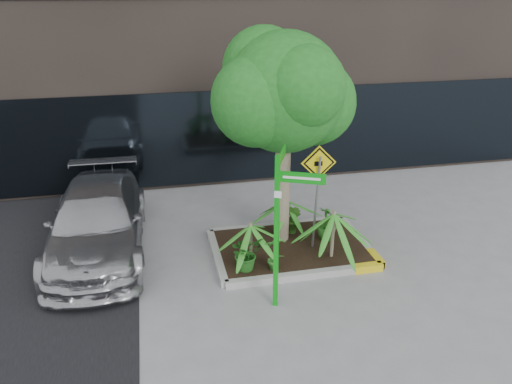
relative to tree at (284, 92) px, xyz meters
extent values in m
plane|color=gray|center=(-0.09, -0.67, -3.37)|extent=(80.00, 80.00, 0.00)
cube|color=#9E9E99|center=(0.11, 0.73, -3.30)|extent=(3.20, 0.15, 0.15)
cube|color=#9E9E99|center=(0.11, -1.47, -3.30)|extent=(3.20, 0.15, 0.15)
cube|color=#9E9E99|center=(-1.49, -0.37, -3.30)|extent=(0.15, 2.20, 0.15)
cube|color=#9E9E99|center=(1.71, -0.37, -3.30)|extent=(0.15, 2.20, 0.15)
cube|color=yellow|center=(1.41, -1.47, -3.30)|extent=(0.60, 0.17, 0.15)
cube|color=black|center=(0.11, -0.37, -3.25)|extent=(3.05, 2.05, 0.06)
cylinder|color=gray|center=(0.00, -0.02, -1.88)|extent=(0.32, 0.32, 2.98)
cylinder|color=gray|center=(0.10, -0.02, -0.79)|extent=(0.56, 0.16, 0.97)
sphere|color=#1A5C1A|center=(0.00, -0.02, 0.00)|extent=(2.38, 2.38, 2.38)
sphere|color=#1A5C1A|center=(0.70, 0.28, -0.29)|extent=(1.79, 1.79, 1.79)
sphere|color=#1A5C1A|center=(-0.59, -0.22, -0.10)|extent=(1.79, 1.79, 1.79)
sphere|color=#1A5C1A|center=(0.20, -0.61, 0.20)|extent=(1.59, 1.59, 1.59)
sphere|color=#1A5C1A|center=(-0.30, 0.48, 0.40)|extent=(1.69, 1.69, 1.69)
cylinder|color=gray|center=(0.81, -0.99, -2.71)|extent=(0.07, 0.07, 1.03)
cylinder|color=gray|center=(-0.86, -0.83, -2.79)|extent=(0.07, 0.07, 0.86)
cylinder|color=gray|center=(0.18, 0.30, -2.82)|extent=(0.07, 0.07, 0.80)
imported|color=#AFAEB3|center=(-3.89, 0.58, -2.69)|extent=(2.02, 4.78, 1.38)
imported|color=#21611B|center=(-1.00, -1.10, -2.87)|extent=(0.83, 0.83, 0.70)
imported|color=#29681F|center=(0.96, -0.25, -2.85)|extent=(0.57, 0.57, 0.76)
imported|color=#2A6D21|center=(-0.48, -1.22, -2.86)|extent=(0.40, 0.40, 0.73)
imported|color=#2F681E|center=(0.32, 0.17, -2.87)|extent=(0.54, 0.54, 0.71)
cube|color=#0EA016|center=(-0.69, -2.17, -1.95)|extent=(0.11, 0.11, 2.84)
cube|color=#0EA016|center=(-0.34, -2.33, -0.89)|extent=(0.73, 0.35, 0.18)
cube|color=#0EA016|center=(-0.53, -1.82, -0.69)|extent=(0.35, 0.73, 0.18)
cube|color=white|center=(-0.34, -2.35, -0.89)|extent=(0.56, 0.25, 0.04)
cube|color=white|center=(-0.55, -1.82, -0.69)|extent=(0.25, 0.56, 0.04)
cube|color=white|center=(-0.69, -2.22, -1.19)|extent=(0.11, 0.05, 0.12)
cylinder|color=slate|center=(0.54, -0.66, -2.16)|extent=(0.07, 0.32, 2.11)
cube|color=yellow|center=(0.54, -0.68, -1.27)|extent=(0.71, 0.07, 0.71)
cube|color=black|center=(0.54, -0.69, -1.27)|extent=(0.63, 0.05, 0.63)
cube|color=yellow|center=(0.54, -0.70, -1.27)|extent=(0.54, 0.04, 0.54)
cube|color=black|center=(0.53, -0.70, -1.28)|extent=(0.17, 0.02, 0.09)
camera|label=1|loc=(-2.63, -9.43, 1.99)|focal=35.00mm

